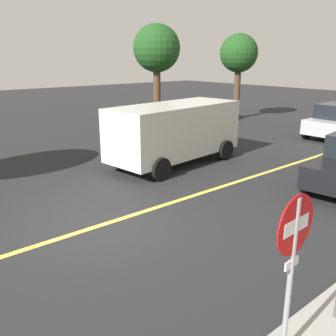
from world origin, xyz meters
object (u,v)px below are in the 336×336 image
stop_sign (293,253)px  tree_centre_verge (239,55)px  white_van (175,130)px  tree_right_verge (157,50)px

stop_sign → tree_centre_verge: size_ratio=0.45×
white_van → stop_sign: bearing=-122.9°
stop_sign → tree_centre_verge: bearing=41.6°
tree_right_verge → tree_centre_verge: bearing=-1.0°
tree_right_verge → stop_sign: bearing=-122.8°
tree_right_verge → white_van: bearing=-122.8°
white_van → tree_centre_verge: tree_centre_verge is taller
stop_sign → tree_right_verge: (8.75, 13.55, 2.57)m
white_van → tree_centre_verge: (9.93, 5.43, 2.68)m
tree_centre_verge → tree_right_verge: tree_right_verge is taller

